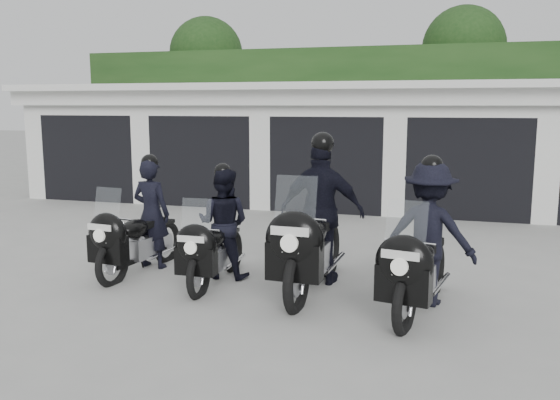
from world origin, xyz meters
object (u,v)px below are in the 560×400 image
(police_bike_a, at_px, (141,225))
(police_bike_d, at_px, (426,242))
(police_bike_b, at_px, (219,231))
(police_bike_c, at_px, (318,221))

(police_bike_a, xyz_separation_m, police_bike_d, (4.12, -0.46, 0.11))
(police_bike_a, distance_m, police_bike_b, 1.28)
(police_bike_b, bearing_deg, police_bike_d, -8.12)
(police_bike_a, xyz_separation_m, police_bike_c, (2.68, -0.01, 0.21))
(police_bike_b, distance_m, police_bike_d, 2.87)
(police_bike_c, bearing_deg, police_bike_d, -14.66)
(police_bike_b, height_order, police_bike_c, police_bike_c)
(police_bike_b, xyz_separation_m, police_bike_c, (1.40, 0.07, 0.20))
(police_bike_a, relative_size, police_bike_d, 0.94)
(police_bike_b, relative_size, police_bike_c, 0.79)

